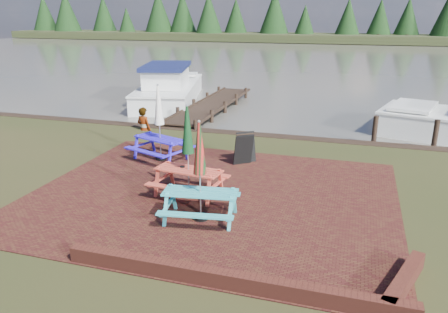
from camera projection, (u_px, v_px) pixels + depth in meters
ground at (198, 212)px, 10.11m from camera, size 120.00×120.00×0.00m
paving at (212, 195)px, 11.01m from camera, size 9.00×7.50×0.02m
brick_wall at (268, 281)px, 7.27m from camera, size 6.21×1.79×0.30m
water at (326, 59)px, 43.69m from camera, size 120.00×60.00×0.02m
far_treeline at (343, 20)px, 68.97m from camera, size 120.00×10.00×8.10m
picnic_table_teal at (200, 187)px, 9.48m from camera, size 1.82×1.67×2.26m
picnic_table_red at (188, 165)px, 10.77m from camera, size 1.84×1.68×2.31m
picnic_table_blue at (160, 135)px, 13.44m from camera, size 2.10×1.99×2.35m
chalkboard at (245, 148)px, 13.19m from camera, size 0.60×0.86×0.94m
jetty at (211, 105)px, 21.28m from camera, size 1.76×9.08×1.00m
boat_jetty at (169, 90)px, 23.28m from camera, size 4.61×8.35×2.30m
person at (143, 108)px, 16.90m from camera, size 0.74×0.59×1.78m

